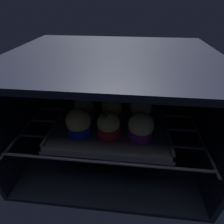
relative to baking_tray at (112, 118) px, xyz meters
The scene contains 12 objects.
oven_cavity 6.00cm from the baking_tray, 90.00° to the left, with size 59.00×47.00×37.00cm.
oven_rack 1.68cm from the baking_tray, 90.00° to the left, with size 54.80×42.00×0.80cm.
baking_tray is the anchor object (origin of this frame).
muffin_row0_col0 13.00cm from the baking_tray, 133.32° to the right, with size 7.17×7.17×8.30cm.
muffin_row0_col1 9.68cm from the baking_tray, 90.90° to the right, with size 6.69×6.69×7.72cm.
muffin_row0_col2 13.30cm from the baking_tray, 45.63° to the right, with size 7.02×7.02×8.00cm.
muffin_row1_col0 9.66cm from the baking_tray, behind, with size 6.69×6.69×7.25cm.
muffin_row1_col1 4.08cm from the baking_tray, 46.21° to the right, with size 6.71×6.71×7.66cm.
muffin_row1_col2 9.92cm from the baking_tray, ahead, with size 7.07×7.07×7.96cm.
muffin_row2_col0 13.25cm from the baking_tray, 133.16° to the left, with size 6.83×6.83×7.85cm.
muffin_row2_col1 9.58cm from the baking_tray, 88.59° to the left, with size 6.84×6.84×7.17cm.
muffin_row2_col2 13.12cm from the baking_tray, 47.21° to the left, with size 6.69×6.69×7.65cm.
Camera 1 is at (4.94, -25.94, 48.52)cm, focal length 27.90 mm.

